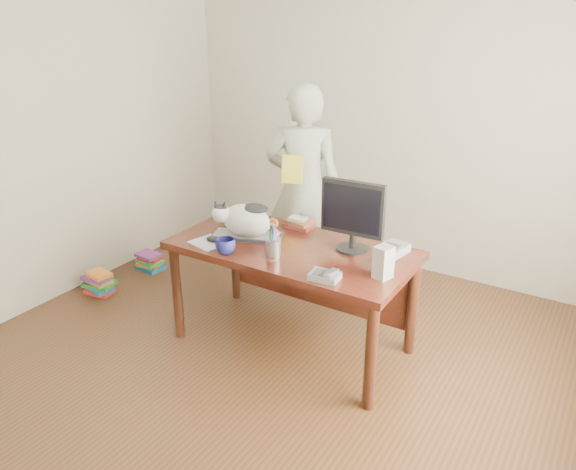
# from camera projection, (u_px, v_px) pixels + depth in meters

# --- Properties ---
(room) EXTENTS (4.50, 4.50, 4.50)m
(room) POSITION_uv_depth(u_px,v_px,m) (234.00, 182.00, 2.99)
(room) COLOR black
(room) RESTS_ON ground
(desk) EXTENTS (1.60, 0.80, 0.75)m
(desk) POSITION_uv_depth(u_px,v_px,m) (298.00, 262.00, 3.81)
(desk) COLOR black
(desk) RESTS_ON ground
(keyboard) EXTENTS (0.51, 0.34, 0.03)m
(keyboard) POSITION_uv_depth(u_px,v_px,m) (247.00, 236.00, 3.83)
(keyboard) COLOR black
(keyboard) RESTS_ON desk
(cat) EXTENTS (0.45, 0.34, 0.26)m
(cat) POSITION_uv_depth(u_px,v_px,m) (244.00, 219.00, 3.79)
(cat) COLOR silver
(cat) RESTS_ON keyboard
(monitor) EXTENTS (0.42, 0.21, 0.47)m
(monitor) POSITION_uv_depth(u_px,v_px,m) (353.00, 212.00, 3.53)
(monitor) COLOR black
(monitor) RESTS_ON desk
(pen_cup) EXTENTS (0.13, 0.13, 0.26)m
(pen_cup) POSITION_uv_depth(u_px,v_px,m) (274.00, 245.00, 3.54)
(pen_cup) COLOR #97979C
(pen_cup) RESTS_ON desk
(mousepad) EXTENTS (0.26, 0.25, 0.01)m
(mousepad) POSITION_uv_depth(u_px,v_px,m) (209.00, 242.00, 3.75)
(mousepad) COLOR silver
(mousepad) RESTS_ON desk
(mouse) EXTENTS (0.11, 0.09, 0.04)m
(mouse) POSITION_uv_depth(u_px,v_px,m) (213.00, 239.00, 3.75)
(mouse) COLOR black
(mouse) RESTS_ON mousepad
(coffee_mug) EXTENTS (0.18, 0.18, 0.10)m
(coffee_mug) POSITION_uv_depth(u_px,v_px,m) (225.00, 246.00, 3.57)
(coffee_mug) COLOR #0D0E34
(coffee_mug) RESTS_ON desk
(phone) EXTENTS (0.18, 0.15, 0.08)m
(phone) POSITION_uv_depth(u_px,v_px,m) (325.00, 276.00, 3.25)
(phone) COLOR slate
(phone) RESTS_ON desk
(speaker) EXTENTS (0.11, 0.12, 0.20)m
(speaker) POSITION_uv_depth(u_px,v_px,m) (383.00, 262.00, 3.24)
(speaker) COLOR #99999C
(speaker) RESTS_ON desk
(baseball) EXTENTS (0.08, 0.08, 0.08)m
(baseball) POSITION_uv_depth(u_px,v_px,m) (381.00, 258.00, 3.43)
(baseball) COLOR white
(baseball) RESTS_ON desk
(book_stack) EXTENTS (0.21, 0.16, 0.07)m
(book_stack) POSITION_uv_depth(u_px,v_px,m) (299.00, 223.00, 4.00)
(book_stack) COLOR #541C16
(book_stack) RESTS_ON desk
(calculator) EXTENTS (0.18, 0.22, 0.06)m
(calculator) POSITION_uv_depth(u_px,v_px,m) (393.00, 249.00, 3.59)
(calculator) COLOR slate
(calculator) RESTS_ON desk
(person) EXTENTS (0.72, 0.60, 1.69)m
(person) POSITION_uv_depth(u_px,v_px,m) (303.00, 189.00, 4.53)
(person) COLOR silver
(person) RESTS_ON ground
(held_book) EXTENTS (0.18, 0.15, 0.22)m
(held_book) POSITION_uv_depth(u_px,v_px,m) (292.00, 169.00, 4.32)
(held_book) COLOR yellow
(held_book) RESTS_ON person
(book_pile_a) EXTENTS (0.27, 0.22, 0.18)m
(book_pile_a) POSITION_uv_depth(u_px,v_px,m) (99.00, 283.00, 4.65)
(book_pile_a) COLOR red
(book_pile_a) RESTS_ON ground
(book_pile_b) EXTENTS (0.26, 0.20, 0.15)m
(book_pile_b) POSITION_uv_depth(u_px,v_px,m) (150.00, 261.00, 5.07)
(book_pile_b) COLOR #195796
(book_pile_b) RESTS_ON ground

